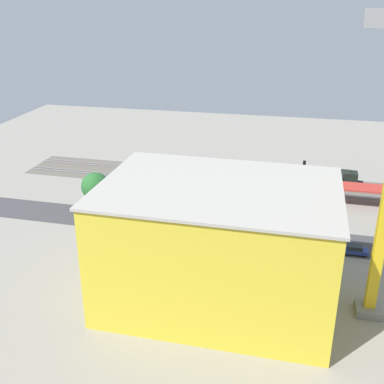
# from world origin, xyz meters

# --- Properties ---
(ground_plane) EXTENTS (183.02, 183.02, 0.00)m
(ground_plane) POSITION_xyz_m (0.00, 0.00, 0.00)
(ground_plane) COLOR gray
(ground_plane) RESTS_ON ground
(rail_bed) EXTENTS (114.63, 16.45, 0.01)m
(rail_bed) POSITION_xyz_m (0.00, -22.63, 0.00)
(rail_bed) COLOR #665E54
(rail_bed) RESTS_ON ground
(street_asphalt) EXTENTS (114.53, 11.13, 0.01)m
(street_asphalt) POSITION_xyz_m (0.00, 3.98, 0.00)
(street_asphalt) COLOR #424244
(street_asphalt) RESTS_ON ground
(track_rails) EXTENTS (114.37, 10.01, 0.12)m
(track_rails) POSITION_xyz_m (0.00, -22.63, 0.18)
(track_rails) COLOR #9E9EA8
(track_rails) RESTS_ON ground
(platform_canopy_near) EXTENTS (46.50, 5.67, 4.30)m
(platform_canopy_near) POSITION_xyz_m (-9.58, -14.55, 4.08)
(platform_canopy_near) COLOR #B73328
(platform_canopy_near) RESTS_ON ground
(locomotive) EXTENTS (15.39, 3.25, 5.29)m
(locomotive) POSITION_xyz_m (-17.53, -25.79, 1.87)
(locomotive) COLOR black
(locomotive) RESTS_ON ground
(parked_car_0) EXTENTS (4.42, 1.93, 1.67)m
(parked_car_0) POSITION_xyz_m (-20.45, 7.41, 0.73)
(parked_car_0) COLOR black
(parked_car_0) RESTS_ON ground
(parked_car_1) EXTENTS (4.31, 1.89, 1.77)m
(parked_car_1) POSITION_xyz_m (-14.26, 6.96, 0.79)
(parked_car_1) COLOR black
(parked_car_1) RESTS_ON ground
(parked_car_2) EXTENTS (4.55, 2.05, 1.74)m
(parked_car_2) POSITION_xyz_m (-7.56, 7.26, 0.77)
(parked_car_2) COLOR black
(parked_car_2) RESTS_ON ground
(parked_car_3) EXTENTS (4.60, 1.85, 1.60)m
(parked_car_3) POSITION_xyz_m (-1.65, 7.30, 0.72)
(parked_car_3) COLOR black
(parked_car_3) RESTS_ON ground
(construction_building) EXTENTS (32.21, 22.84, 17.53)m
(construction_building) POSITION_xyz_m (0.70, 25.31, 8.76)
(construction_building) COLOR yellow
(construction_building) RESTS_ON ground
(construction_roof_slab) EXTENTS (32.82, 23.45, 0.40)m
(construction_roof_slab) POSITION_xyz_m (0.70, 25.31, 17.73)
(construction_roof_slab) COLOR #B7B2A8
(construction_roof_slab) RESTS_ON construction_building
(box_truck_0) EXTENTS (9.50, 2.41, 3.46)m
(box_truck_0) POSITION_xyz_m (-5.51, 8.99, 1.70)
(box_truck_0) COLOR black
(box_truck_0) RESTS_ON ground
(box_truck_1) EXTENTS (8.92, 3.20, 3.32)m
(box_truck_1) POSITION_xyz_m (-9.27, 8.71, 1.62)
(box_truck_1) COLOR black
(box_truck_1) RESTS_ON ground
(street_tree_0) EXTENTS (5.83, 5.83, 8.07)m
(street_tree_0) POSITION_xyz_m (30.62, -0.36, 5.13)
(street_tree_0) COLOR brown
(street_tree_0) RESTS_ON ground
(street_tree_1) EXTENTS (5.03, 5.03, 7.88)m
(street_tree_1) POSITION_xyz_m (-11.11, -1.47, 5.34)
(street_tree_1) COLOR brown
(street_tree_1) RESTS_ON ground
(street_tree_3) EXTENTS (4.71, 4.71, 7.90)m
(street_tree_3) POSITION_xyz_m (-14.61, -1.92, 5.53)
(street_tree_3) COLOR brown
(street_tree_3) RESTS_ON ground
(traffic_light) EXTENTS (0.50, 0.36, 6.44)m
(traffic_light) POSITION_xyz_m (0.07, -0.79, 4.28)
(traffic_light) COLOR #333333
(traffic_light) RESTS_ON ground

